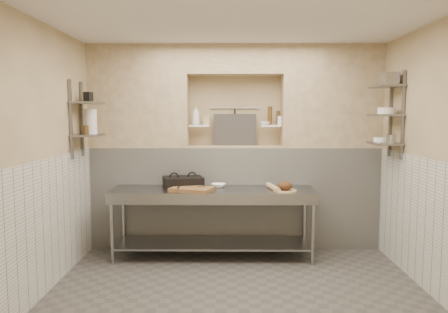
{
  "coord_description": "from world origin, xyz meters",
  "views": [
    {
      "loc": [
        -0.1,
        -4.36,
        1.86
      ],
      "look_at": [
        -0.15,
        0.9,
        1.35
      ],
      "focal_mm": 35.0,
      "sensor_mm": 36.0,
      "label": 1
    }
  ],
  "objects_px": {
    "mixing_bowl": "(218,185)",
    "bread_loaf": "(285,186)",
    "bottle_soap": "(196,115)",
    "cutting_board": "(192,189)",
    "panini_press": "(183,182)",
    "bowl_alcove": "(265,123)",
    "rolling_pin": "(273,187)",
    "prep_table": "(213,209)",
    "jug_left": "(91,122)"
  },
  "relations": [
    {
      "from": "prep_table",
      "to": "bread_loaf",
      "type": "distance_m",
      "value": 0.98
    },
    {
      "from": "bottle_soap",
      "to": "bowl_alcove",
      "type": "xyz_separation_m",
      "value": [
        0.96,
        0.01,
        -0.11
      ]
    },
    {
      "from": "bottle_soap",
      "to": "mixing_bowl",
      "type": "bearing_deg",
      "value": -50.31
    },
    {
      "from": "panini_press",
      "to": "jug_left",
      "type": "distance_m",
      "value": 1.41
    },
    {
      "from": "panini_press",
      "to": "mixing_bowl",
      "type": "xyz_separation_m",
      "value": [
        0.47,
        0.0,
        -0.04
      ]
    },
    {
      "from": "bowl_alcove",
      "to": "jug_left",
      "type": "bearing_deg",
      "value": -165.86
    },
    {
      "from": "prep_table",
      "to": "bread_loaf",
      "type": "bearing_deg",
      "value": -9.6
    },
    {
      "from": "mixing_bowl",
      "to": "rolling_pin",
      "type": "relative_size",
      "value": 0.45
    },
    {
      "from": "mixing_bowl",
      "to": "bread_loaf",
      "type": "bearing_deg",
      "value": -20.2
    },
    {
      "from": "cutting_board",
      "to": "panini_press",
      "type": "bearing_deg",
      "value": 116.57
    },
    {
      "from": "cutting_board",
      "to": "mixing_bowl",
      "type": "relative_size",
      "value": 2.6
    },
    {
      "from": "panini_press",
      "to": "cutting_board",
      "type": "bearing_deg",
      "value": -77.99
    },
    {
      "from": "mixing_bowl",
      "to": "jug_left",
      "type": "height_order",
      "value": "jug_left"
    },
    {
      "from": "jug_left",
      "to": "bowl_alcove",
      "type": "bearing_deg",
      "value": 14.14
    },
    {
      "from": "mixing_bowl",
      "to": "rolling_pin",
      "type": "xyz_separation_m",
      "value": [
        0.7,
        -0.2,
        0.01
      ]
    },
    {
      "from": "panini_press",
      "to": "jug_left",
      "type": "relative_size",
      "value": 1.87
    },
    {
      "from": "mixing_bowl",
      "to": "rolling_pin",
      "type": "distance_m",
      "value": 0.73
    },
    {
      "from": "bottle_soap",
      "to": "jug_left",
      "type": "bearing_deg",
      "value": -156.86
    },
    {
      "from": "prep_table",
      "to": "panini_press",
      "type": "bearing_deg",
      "value": 159.03
    },
    {
      "from": "mixing_bowl",
      "to": "bread_loaf",
      "type": "relative_size",
      "value": 1.05
    },
    {
      "from": "prep_table",
      "to": "rolling_pin",
      "type": "height_order",
      "value": "rolling_pin"
    },
    {
      "from": "mixing_bowl",
      "to": "bottle_soap",
      "type": "distance_m",
      "value": 1.05
    },
    {
      "from": "prep_table",
      "to": "panini_press",
      "type": "xyz_separation_m",
      "value": [
        -0.4,
        0.15,
        0.33
      ]
    },
    {
      "from": "cutting_board",
      "to": "bottle_soap",
      "type": "height_order",
      "value": "bottle_soap"
    },
    {
      "from": "panini_press",
      "to": "mixing_bowl",
      "type": "distance_m",
      "value": 0.47
    },
    {
      "from": "panini_press",
      "to": "cutting_board",
      "type": "relative_size",
      "value": 1.14
    },
    {
      "from": "cutting_board",
      "to": "mixing_bowl",
      "type": "bearing_deg",
      "value": 41.49
    },
    {
      "from": "bowl_alcove",
      "to": "rolling_pin",
      "type": "bearing_deg",
      "value": -84.04
    },
    {
      "from": "panini_press",
      "to": "prep_table",
      "type": "bearing_deg",
      "value": -35.53
    },
    {
      "from": "bottle_soap",
      "to": "prep_table",
      "type": "bearing_deg",
      "value": -65.01
    },
    {
      "from": "rolling_pin",
      "to": "prep_table",
      "type": "bearing_deg",
      "value": 176.56
    },
    {
      "from": "rolling_pin",
      "to": "jug_left",
      "type": "height_order",
      "value": "jug_left"
    },
    {
      "from": "mixing_bowl",
      "to": "rolling_pin",
      "type": "height_order",
      "value": "rolling_pin"
    },
    {
      "from": "panini_press",
      "to": "jug_left",
      "type": "bearing_deg",
      "value": 173.6
    },
    {
      "from": "jug_left",
      "to": "prep_table",
      "type": "bearing_deg",
      "value": 0.46
    },
    {
      "from": "cutting_board",
      "to": "bread_loaf",
      "type": "xyz_separation_m",
      "value": [
        1.16,
        -0.02,
        0.05
      ]
    },
    {
      "from": "prep_table",
      "to": "jug_left",
      "type": "relative_size",
      "value": 8.38
    },
    {
      "from": "mixing_bowl",
      "to": "bottle_soap",
      "type": "bearing_deg",
      "value": 129.69
    },
    {
      "from": "mixing_bowl",
      "to": "bowl_alcove",
      "type": "distance_m",
      "value": 1.11
    },
    {
      "from": "panini_press",
      "to": "cutting_board",
      "type": "xyz_separation_m",
      "value": [
        0.14,
        -0.28,
        -0.05
      ]
    },
    {
      "from": "prep_table",
      "to": "panini_press",
      "type": "distance_m",
      "value": 0.54
    },
    {
      "from": "bread_loaf",
      "to": "bowl_alcove",
      "type": "distance_m",
      "value": 1.06
    },
    {
      "from": "prep_table",
      "to": "rolling_pin",
      "type": "xyz_separation_m",
      "value": [
        0.77,
        -0.05,
        0.29
      ]
    },
    {
      "from": "prep_table",
      "to": "bowl_alcove",
      "type": "relative_size",
      "value": 17.77
    },
    {
      "from": "cutting_board",
      "to": "jug_left",
      "type": "relative_size",
      "value": 1.64
    },
    {
      "from": "bowl_alcove",
      "to": "mixing_bowl",
      "type": "bearing_deg",
      "value": -147.83
    },
    {
      "from": "mixing_bowl",
      "to": "bowl_alcove",
      "type": "relative_size",
      "value": 1.33
    },
    {
      "from": "rolling_pin",
      "to": "bread_loaf",
      "type": "relative_size",
      "value": 2.35
    },
    {
      "from": "bread_loaf",
      "to": "bottle_soap",
      "type": "bearing_deg",
      "value": 149.05
    },
    {
      "from": "bread_loaf",
      "to": "bowl_alcove",
      "type": "xyz_separation_m",
      "value": [
        -0.2,
        0.71,
        0.76
      ]
    }
  ]
}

